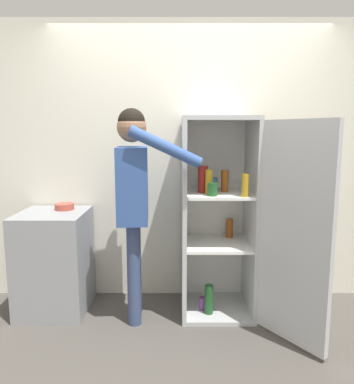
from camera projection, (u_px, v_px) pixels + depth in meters
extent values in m
plane|color=#4C4742|center=(193.00, 349.00, 2.72)|extent=(12.00, 12.00, 0.00)
cube|color=silver|center=(190.00, 163.00, 3.49)|extent=(7.00, 0.06, 2.55)
cube|color=#B7BABC|center=(216.00, 307.00, 3.33)|extent=(0.61, 0.62, 0.04)
cube|color=#B7BABC|center=(220.00, 119.00, 3.07)|extent=(0.61, 0.62, 0.04)
cube|color=white|center=(215.00, 210.00, 3.49)|extent=(0.61, 0.03, 1.61)
cube|color=#B7BABC|center=(184.00, 217.00, 3.20)|extent=(0.04, 0.62, 1.61)
cube|color=#B7BABC|center=(251.00, 217.00, 3.20)|extent=(0.03, 0.62, 1.61)
cube|color=white|center=(217.00, 243.00, 3.24)|extent=(0.54, 0.55, 0.02)
cube|color=white|center=(218.00, 194.00, 3.17)|extent=(0.54, 0.55, 0.02)
cube|color=#B7BABC|center=(295.00, 234.00, 2.66)|extent=(0.38, 0.53, 1.61)
cylinder|color=#9E4C19|center=(230.00, 228.00, 3.38)|extent=(0.07, 0.07, 0.17)
cylinder|color=maroon|center=(203.00, 179.00, 3.14)|extent=(0.08, 0.08, 0.22)
cylinder|color=#1E5123|center=(213.00, 189.00, 2.98)|extent=(0.08, 0.08, 0.11)
cylinder|color=#723884|center=(203.00, 303.00, 3.25)|extent=(0.07, 0.07, 0.11)
cylinder|color=#1E5123|center=(209.00, 299.00, 3.16)|extent=(0.07, 0.07, 0.25)
cylinder|color=#B78C1E|center=(246.00, 185.00, 2.93)|extent=(0.06, 0.06, 0.18)
cylinder|color=teal|center=(213.00, 184.00, 3.19)|extent=(0.08, 0.08, 0.12)
cylinder|color=#9E4C19|center=(225.00, 181.00, 3.18)|extent=(0.06, 0.06, 0.18)
cylinder|color=#B78C1E|center=(209.00, 182.00, 3.07)|extent=(0.06, 0.06, 0.20)
cylinder|color=#384770|center=(135.00, 267.00, 3.19)|extent=(0.11, 0.11, 0.85)
cylinder|color=#384770|center=(134.00, 275.00, 3.02)|extent=(0.11, 0.11, 0.85)
cube|color=#335193|center=(133.00, 185.00, 2.99)|extent=(0.27, 0.44, 0.60)
sphere|color=#8C6647|center=(132.00, 127.00, 2.91)|extent=(0.23, 0.23, 0.23)
sphere|color=black|center=(132.00, 122.00, 2.91)|extent=(0.21, 0.21, 0.21)
cylinder|color=#335193|center=(135.00, 184.00, 3.22)|extent=(0.09, 0.09, 0.56)
cylinder|color=#335193|center=(166.00, 147.00, 2.72)|extent=(0.55, 0.12, 0.32)
cube|color=gray|center=(55.00, 261.00, 3.27)|extent=(0.57, 0.61, 0.88)
cylinder|color=#B24738|center=(65.00, 207.00, 3.31)|extent=(0.17, 0.17, 0.05)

